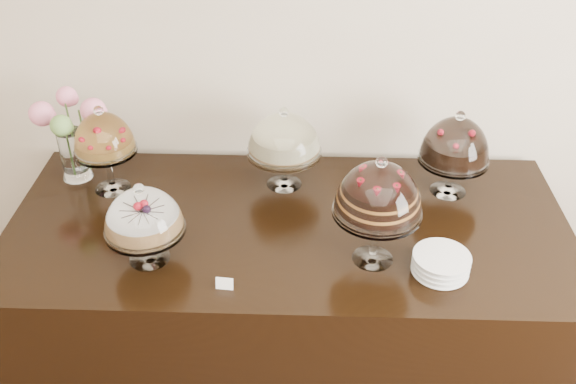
{
  "coord_description": "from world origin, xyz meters",
  "views": [
    {
      "loc": [
        -0.07,
        0.45,
        2.43
      ],
      "look_at": [
        -0.14,
        2.4,
        1.08
      ],
      "focal_mm": 40.0,
      "sensor_mm": 36.0,
      "label": 1
    }
  ],
  "objects_px": {
    "plate_stack": "(441,264)",
    "display_counter": "(288,305)",
    "cake_stand_choco_layer": "(379,194)",
    "cake_stand_dark_choco": "(456,144)",
    "flower_vase": "(70,131)",
    "cake_stand_fruit_tart": "(103,137)",
    "cake_stand_sugar_sponge": "(143,216)",
    "cake_stand_cheesecake": "(284,138)"
  },
  "relations": [
    {
      "from": "cake_stand_dark_choco",
      "to": "cake_stand_fruit_tart",
      "type": "height_order",
      "value": "cake_stand_fruit_tart"
    },
    {
      "from": "cake_stand_fruit_tart",
      "to": "display_counter",
      "type": "bearing_deg",
      "value": -16.05
    },
    {
      "from": "display_counter",
      "to": "plate_stack",
      "type": "bearing_deg",
      "value": -26.24
    },
    {
      "from": "cake_stand_fruit_tart",
      "to": "plate_stack",
      "type": "distance_m",
      "value": 1.4
    },
    {
      "from": "display_counter",
      "to": "cake_stand_choco_layer",
      "type": "height_order",
      "value": "cake_stand_choco_layer"
    },
    {
      "from": "cake_stand_dark_choco",
      "to": "display_counter",
      "type": "bearing_deg",
      "value": -159.87
    },
    {
      "from": "cake_stand_choco_layer",
      "to": "cake_stand_fruit_tart",
      "type": "bearing_deg",
      "value": 158.44
    },
    {
      "from": "cake_stand_sugar_sponge",
      "to": "plate_stack",
      "type": "bearing_deg",
      "value": -2.13
    },
    {
      "from": "cake_stand_choco_layer",
      "to": "cake_stand_dark_choco",
      "type": "relative_size",
      "value": 1.16
    },
    {
      "from": "cake_stand_sugar_sponge",
      "to": "flower_vase",
      "type": "xyz_separation_m",
      "value": [
        -0.42,
        0.52,
        0.04
      ]
    },
    {
      "from": "cake_stand_sugar_sponge",
      "to": "cake_stand_fruit_tart",
      "type": "distance_m",
      "value": 0.52
    },
    {
      "from": "cake_stand_sugar_sponge",
      "to": "plate_stack",
      "type": "distance_m",
      "value": 1.06
    },
    {
      "from": "cake_stand_fruit_tart",
      "to": "flower_vase",
      "type": "distance_m",
      "value": 0.18
    },
    {
      "from": "cake_stand_choco_layer",
      "to": "cake_stand_dark_choco",
      "type": "xyz_separation_m",
      "value": [
        0.35,
        0.45,
        -0.06
      ]
    },
    {
      "from": "cake_stand_cheesecake",
      "to": "cake_stand_sugar_sponge",
      "type": "bearing_deg",
      "value": -133.19
    },
    {
      "from": "cake_stand_dark_choco",
      "to": "cake_stand_fruit_tart",
      "type": "relative_size",
      "value": 0.97
    },
    {
      "from": "cake_stand_sugar_sponge",
      "to": "plate_stack",
      "type": "xyz_separation_m",
      "value": [
        1.05,
        -0.04,
        -0.16
      ]
    },
    {
      "from": "cake_stand_fruit_tart",
      "to": "cake_stand_choco_layer",
      "type": "bearing_deg",
      "value": -21.56
    },
    {
      "from": "cake_stand_dark_choco",
      "to": "cake_stand_sugar_sponge",
      "type": "bearing_deg",
      "value": -157.82
    },
    {
      "from": "display_counter",
      "to": "cake_stand_choco_layer",
      "type": "xyz_separation_m",
      "value": [
        0.31,
        -0.2,
        0.74
      ]
    },
    {
      "from": "display_counter",
      "to": "cake_stand_dark_choco",
      "type": "distance_m",
      "value": 0.98
    },
    {
      "from": "display_counter",
      "to": "flower_vase",
      "type": "height_order",
      "value": "flower_vase"
    },
    {
      "from": "cake_stand_choco_layer",
      "to": "flower_vase",
      "type": "xyz_separation_m",
      "value": [
        -1.23,
        0.5,
        -0.06
      ]
    },
    {
      "from": "display_counter",
      "to": "cake_stand_fruit_tart",
      "type": "bearing_deg",
      "value": 163.95
    },
    {
      "from": "flower_vase",
      "to": "plate_stack",
      "type": "bearing_deg",
      "value": -21.04
    },
    {
      "from": "cake_stand_dark_choco",
      "to": "flower_vase",
      "type": "xyz_separation_m",
      "value": [
        -1.58,
        0.05,
        0.0
      ]
    },
    {
      "from": "cake_stand_dark_choco",
      "to": "flower_vase",
      "type": "relative_size",
      "value": 0.96
    },
    {
      "from": "cake_stand_choco_layer",
      "to": "plate_stack",
      "type": "bearing_deg",
      "value": -15.52
    },
    {
      "from": "display_counter",
      "to": "cake_stand_fruit_tart",
      "type": "height_order",
      "value": "cake_stand_fruit_tart"
    },
    {
      "from": "cake_stand_sugar_sponge",
      "to": "plate_stack",
      "type": "height_order",
      "value": "cake_stand_sugar_sponge"
    },
    {
      "from": "cake_stand_choco_layer",
      "to": "flower_vase",
      "type": "relative_size",
      "value": 1.11
    },
    {
      "from": "cake_stand_cheesecake",
      "to": "plate_stack",
      "type": "bearing_deg",
      "value": -43.34
    },
    {
      "from": "plate_stack",
      "to": "display_counter",
      "type": "bearing_deg",
      "value": 153.76
    },
    {
      "from": "cake_stand_choco_layer",
      "to": "cake_stand_dark_choco",
      "type": "bearing_deg",
      "value": 52.03
    },
    {
      "from": "cake_stand_cheesecake",
      "to": "plate_stack",
      "type": "relative_size",
      "value": 1.84
    },
    {
      "from": "cake_stand_cheesecake",
      "to": "flower_vase",
      "type": "xyz_separation_m",
      "value": [
        -0.89,
        0.02,
        0.0
      ]
    },
    {
      "from": "cake_stand_choco_layer",
      "to": "plate_stack",
      "type": "distance_m",
      "value": 0.35
    },
    {
      "from": "display_counter",
      "to": "flower_vase",
      "type": "distance_m",
      "value": 1.18
    },
    {
      "from": "cake_stand_choco_layer",
      "to": "flower_vase",
      "type": "bearing_deg",
      "value": 157.95
    },
    {
      "from": "cake_stand_cheesecake",
      "to": "cake_stand_fruit_tart",
      "type": "bearing_deg",
      "value": -175.6
    },
    {
      "from": "cake_stand_choco_layer",
      "to": "cake_stand_fruit_tart",
      "type": "relative_size",
      "value": 1.12
    },
    {
      "from": "cake_stand_dark_choco",
      "to": "plate_stack",
      "type": "distance_m",
      "value": 0.56
    }
  ]
}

